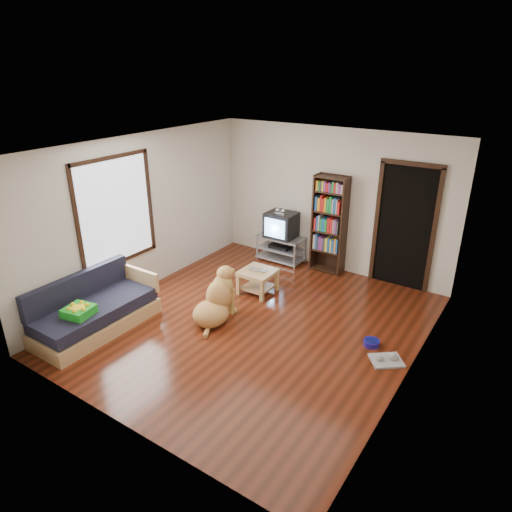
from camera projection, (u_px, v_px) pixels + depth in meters
The scene contains 18 objects.
ground at pixel (255, 324), 6.83m from camera, with size 5.00×5.00×0.00m, color #5A200F.
ceiling at pixel (255, 148), 5.80m from camera, with size 5.00×5.00×0.00m, color white.
wall_back at pixel (332, 201), 8.23m from camera, with size 4.50×4.50×0.00m, color beige.
wall_front at pixel (111, 322), 4.41m from camera, with size 4.50×4.50×0.00m, color beige.
wall_left at pixel (141, 215), 7.46m from camera, with size 5.00×5.00×0.00m, color beige.
wall_right at pixel (419, 284), 5.17m from camera, with size 5.00×5.00×0.00m, color beige.
green_cushion at pixel (79, 311), 6.22m from camera, with size 0.36×0.36×0.12m, color green.
laptop at pixel (257, 271), 7.58m from camera, with size 0.30×0.19×0.02m, color silver.
dog_bowl at pixel (371, 343), 6.30m from camera, with size 0.22×0.22×0.08m, color navy.
grey_rag at pixel (386, 361), 5.96m from camera, with size 0.40×0.32×0.03m, color #A3A3A3.
window at pixel (116, 211), 7.00m from camera, with size 0.03×1.46×1.70m.
doorway at pixel (405, 224), 7.60m from camera, with size 1.03×0.05×2.19m.
tv_stand at pixel (281, 248), 8.90m from camera, with size 0.90×0.45×0.50m.
crt_tv at pixel (282, 224), 8.73m from camera, with size 0.55×0.52×0.58m.
bookshelf at pixel (330, 219), 8.20m from camera, with size 0.60×0.30×1.80m.
sofa at pixel (95, 312), 6.63m from camera, with size 0.80×1.80×0.80m.
coffee_table at pixel (258, 277), 7.66m from camera, with size 0.55×0.55×0.40m.
dog at pixel (216, 301), 6.84m from camera, with size 0.53×1.01×0.83m.
Camera 1 is at (3.28, -4.88, 3.62)m, focal length 32.00 mm.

